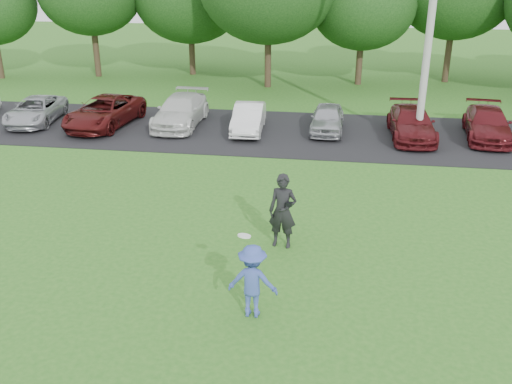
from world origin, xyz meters
The scene contains 5 objects.
ground centered at (0.00, 0.00, 0.00)m, with size 100.00×100.00×0.00m, color #28641C.
parking_lot centered at (0.00, 13.00, 0.01)m, with size 32.00×6.50×0.03m, color black.
frisbee_player centered at (0.43, 0.05, 0.80)m, with size 1.06×0.64×1.83m.
camera_bystander centered at (0.73, 3.14, 0.97)m, with size 0.76×0.55×1.94m.
parked_cars centered at (-0.28, 13.08, 0.61)m, with size 30.65×5.11×1.25m.
Camera 1 is at (1.95, -9.79, 6.99)m, focal length 40.00 mm.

